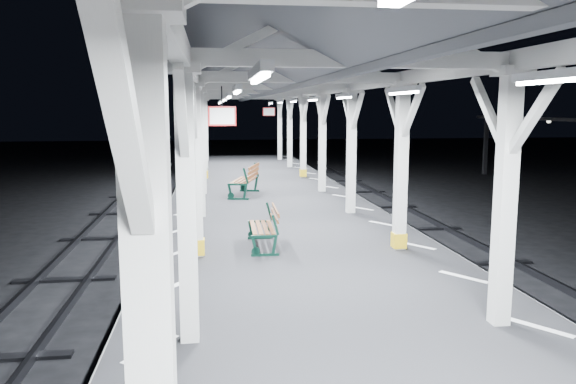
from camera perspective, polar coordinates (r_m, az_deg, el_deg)
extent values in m
plane|color=black|center=(9.56, 3.22, -14.96)|extent=(120.00, 120.00, 0.00)
cube|color=black|center=(9.38, 3.25, -12.15)|extent=(6.00, 50.00, 1.00)
cube|color=silver|center=(9.09, -12.30, -9.66)|extent=(1.00, 48.00, 0.01)
cube|color=silver|center=(9.96, 17.40, -8.24)|extent=(1.00, 48.00, 0.01)
cube|color=#2D2D33|center=(9.78, -24.29, -14.68)|extent=(0.08, 60.00, 0.16)
cube|color=#2D2D33|center=(11.21, 26.69, -11.84)|extent=(0.08, 60.00, 0.16)
cube|color=silver|center=(2.89, -13.69, -16.40)|extent=(0.22, 0.22, 3.20)
cube|color=silver|center=(2.67, -15.01, 18.02)|extent=(0.40, 0.40, 0.12)
cube|color=silver|center=(3.18, -13.41, 7.26)|extent=(0.10, 0.99, 0.99)
cube|color=silver|center=(2.08, -16.35, 6.62)|extent=(0.10, 0.99, 0.99)
cube|color=silver|center=(6.73, -10.23, -1.96)|extent=(0.22, 0.22, 3.20)
cube|color=silver|center=(6.63, -10.62, 12.29)|extent=(0.40, 0.40, 0.12)
cube|color=silver|center=(7.17, -10.29, 7.92)|extent=(0.10, 0.99, 0.99)
cube|color=silver|center=(6.07, -10.74, 7.83)|extent=(0.10, 0.99, 0.99)
cube|color=silver|center=(10.68, -9.33, 1.91)|extent=(0.22, 0.22, 3.20)
cube|color=silver|center=(10.62, -9.55, 10.84)|extent=(0.40, 0.40, 0.12)
cube|color=gold|center=(10.93, -9.15, -5.50)|extent=(0.26, 0.26, 0.30)
cube|color=silver|center=(11.16, -9.40, 8.11)|extent=(0.10, 0.99, 0.99)
cube|color=silver|center=(10.06, -9.58, 8.07)|extent=(0.10, 0.99, 0.99)
cube|color=silver|center=(14.66, -8.92, 3.69)|extent=(0.22, 0.22, 3.20)
cube|color=silver|center=(14.62, -9.07, 10.18)|extent=(0.40, 0.40, 0.12)
cube|color=silver|center=(15.16, -8.98, 8.19)|extent=(0.10, 0.99, 0.99)
cube|color=silver|center=(14.06, -9.07, 8.17)|extent=(0.10, 0.99, 0.99)
cube|color=silver|center=(18.65, -8.68, 4.70)|extent=(0.22, 0.22, 3.20)
cube|color=silver|center=(18.62, -8.80, 9.81)|extent=(0.40, 0.40, 0.12)
cube|color=silver|center=(19.16, -8.74, 8.24)|extent=(0.10, 0.99, 0.99)
cube|color=silver|center=(18.06, -8.79, 8.23)|extent=(0.10, 0.99, 0.99)
cube|color=silver|center=(22.64, -8.53, 5.36)|extent=(0.22, 0.22, 3.20)
cube|color=silver|center=(22.62, -8.62, 9.56)|extent=(0.40, 0.40, 0.12)
cube|color=gold|center=(22.76, -8.45, 1.79)|extent=(0.26, 0.26, 0.30)
cube|color=silver|center=(23.16, -8.58, 8.28)|extent=(0.10, 0.99, 0.99)
cube|color=silver|center=(22.06, -8.61, 8.27)|extent=(0.10, 0.99, 0.99)
cube|color=silver|center=(26.64, -8.42, 5.82)|extent=(0.22, 0.22, 3.20)
cube|color=silver|center=(26.62, -8.50, 9.39)|extent=(0.40, 0.40, 0.12)
cube|color=silver|center=(27.16, -8.46, 8.30)|extent=(0.10, 0.99, 0.99)
cube|color=silver|center=(26.06, -8.49, 8.29)|extent=(0.10, 0.99, 0.99)
cube|color=silver|center=(30.64, -8.34, 6.16)|extent=(0.22, 0.22, 3.20)
cube|color=silver|center=(30.61, -8.41, 9.27)|extent=(0.40, 0.40, 0.12)
cube|color=silver|center=(31.16, -8.38, 8.32)|extent=(0.10, 0.99, 0.99)
cube|color=silver|center=(30.06, -8.40, 8.31)|extent=(0.10, 0.99, 0.99)
cube|color=silver|center=(7.67, 21.18, -1.13)|extent=(0.22, 0.22, 3.20)
cube|color=silver|center=(7.58, 21.87, 11.34)|extent=(0.40, 0.40, 0.12)
cube|color=silver|center=(8.06, 19.73, 7.61)|extent=(0.10, 0.99, 0.99)
cube|color=silver|center=(7.10, 23.83, 7.34)|extent=(0.10, 0.99, 0.99)
cube|color=silver|center=(11.30, 11.40, 2.21)|extent=(0.22, 0.22, 3.20)
cube|color=silver|center=(11.24, 11.65, 10.65)|extent=(0.40, 0.40, 0.12)
cube|color=gold|center=(11.54, 11.20, -4.82)|extent=(0.26, 0.26, 0.30)
cube|color=silver|center=(11.75, 10.69, 8.09)|extent=(0.10, 0.99, 0.99)
cube|color=silver|center=(10.72, 12.55, 8.01)|extent=(0.10, 0.99, 0.99)
cube|color=silver|center=(15.12, 6.45, 3.88)|extent=(0.22, 0.22, 3.20)
cube|color=silver|center=(15.08, 6.56, 10.18)|extent=(0.40, 0.40, 0.12)
cube|color=silver|center=(15.60, 6.02, 8.26)|extent=(0.10, 0.99, 0.99)
cube|color=silver|center=(14.54, 7.06, 8.22)|extent=(0.10, 0.99, 0.99)
cube|color=silver|center=(19.01, 3.50, 4.85)|extent=(0.22, 0.22, 3.20)
cube|color=silver|center=(18.98, 3.55, 9.86)|extent=(0.40, 0.40, 0.12)
cube|color=silver|center=(19.51, 3.22, 8.33)|extent=(0.10, 0.99, 0.99)
cube|color=silver|center=(18.43, 3.87, 8.31)|extent=(0.10, 0.99, 0.99)
cube|color=silver|center=(22.94, 1.55, 5.49)|extent=(0.22, 0.22, 3.20)
cube|color=silver|center=(22.91, 1.57, 9.64)|extent=(0.40, 0.40, 0.12)
cube|color=gold|center=(23.06, 1.54, 1.97)|extent=(0.26, 0.26, 0.30)
cube|color=silver|center=(23.45, 1.35, 8.37)|extent=(0.10, 0.99, 0.99)
cube|color=silver|center=(22.37, 1.80, 8.36)|extent=(0.10, 0.99, 0.99)
cube|color=silver|center=(26.89, 0.18, 5.94)|extent=(0.22, 0.22, 3.20)
cube|color=silver|center=(26.87, 0.18, 9.48)|extent=(0.40, 0.40, 0.12)
cube|color=silver|center=(27.41, 0.02, 8.39)|extent=(0.10, 0.99, 0.99)
cube|color=silver|center=(26.32, 0.34, 8.39)|extent=(0.10, 0.99, 0.99)
cube|color=silver|center=(30.86, -0.85, 6.27)|extent=(0.22, 0.22, 3.20)
cube|color=silver|center=(30.83, -0.86, 9.35)|extent=(0.40, 0.40, 0.12)
cube|color=silver|center=(31.38, -0.98, 8.40)|extent=(0.10, 0.99, 0.99)
cube|color=silver|center=(30.29, -0.73, 8.40)|extent=(0.10, 0.99, 0.99)
cube|color=silver|center=(8.63, -9.98, 12.19)|extent=(0.18, 48.00, 0.24)
cube|color=silver|center=(9.39, 15.79, 11.70)|extent=(0.18, 48.00, 0.24)
cube|color=silver|center=(6.85, 6.79, 13.26)|extent=(4.20, 0.14, 0.20)
cube|color=silver|center=(10.76, 1.36, 11.56)|extent=(4.20, 0.14, 0.20)
cube|color=silver|center=(14.72, -1.14, 10.74)|extent=(4.20, 0.14, 0.20)
cube|color=silver|center=(18.70, -2.57, 10.26)|extent=(4.20, 0.14, 0.20)
cube|color=silver|center=(22.68, -3.50, 9.94)|extent=(4.20, 0.14, 0.20)
cube|color=silver|center=(26.67, -4.14, 9.72)|extent=(4.20, 0.14, 0.20)
cube|color=silver|center=(30.66, -4.62, 9.55)|extent=(4.20, 0.14, 0.20)
cube|color=silver|center=(8.90, 3.52, 18.15)|extent=(0.16, 48.00, 0.20)
cube|color=#494B50|center=(8.69, -5.28, 15.84)|extent=(2.80, 49.00, 1.45)
cube|color=#494B50|center=(9.18, 11.77, 15.30)|extent=(2.80, 49.00, 1.45)
cube|color=silver|center=(4.64, -2.93, 12.13)|extent=(0.10, 1.35, 0.08)
cube|color=white|center=(4.63, -2.93, 11.51)|extent=(0.05, 1.25, 0.05)
cube|color=silver|center=(8.62, -5.20, 10.43)|extent=(0.10, 1.35, 0.08)
cube|color=white|center=(8.62, -5.20, 10.09)|extent=(0.05, 1.25, 0.05)
cube|color=silver|center=(12.62, -6.03, 9.80)|extent=(0.10, 1.35, 0.08)
cube|color=white|center=(12.62, -6.03, 9.57)|extent=(0.05, 1.25, 0.05)
cube|color=silver|center=(16.62, -6.46, 9.47)|extent=(0.10, 1.35, 0.08)
cube|color=white|center=(16.62, -6.46, 9.30)|extent=(0.05, 1.25, 0.05)
cube|color=silver|center=(20.62, -6.72, 9.27)|extent=(0.10, 1.35, 0.08)
cube|color=white|center=(20.61, -6.72, 9.13)|extent=(0.05, 1.25, 0.05)
cube|color=silver|center=(24.61, -6.90, 9.13)|extent=(0.10, 1.35, 0.08)
cube|color=white|center=(24.61, -6.90, 9.01)|extent=(0.05, 1.25, 0.05)
cube|color=silver|center=(28.61, -7.03, 9.03)|extent=(0.10, 1.35, 0.08)
cube|color=white|center=(28.61, -7.02, 8.93)|extent=(0.05, 1.25, 0.05)
cube|color=silver|center=(5.50, 25.70, 10.74)|extent=(0.10, 1.35, 0.08)
cube|color=white|center=(5.50, 25.67, 10.22)|extent=(0.05, 1.25, 0.05)
cube|color=silver|center=(9.12, 11.62, 10.18)|extent=(0.10, 1.35, 0.08)
cube|color=white|center=(9.12, 11.61, 9.87)|extent=(0.05, 1.25, 0.05)
cube|color=silver|center=(12.96, 5.70, 9.76)|extent=(0.10, 1.35, 0.08)
cube|color=white|center=(12.96, 5.70, 9.54)|extent=(0.05, 1.25, 0.05)
cube|color=silver|center=(16.88, 2.52, 9.50)|extent=(0.10, 1.35, 0.08)
cube|color=white|center=(16.88, 2.52, 9.33)|extent=(0.05, 1.25, 0.05)
cube|color=silver|center=(20.83, 0.54, 9.32)|extent=(0.10, 1.35, 0.08)
cube|color=white|center=(20.83, 0.54, 9.18)|extent=(0.05, 1.25, 0.05)
cube|color=silver|center=(24.79, -0.80, 9.19)|extent=(0.10, 1.35, 0.08)
cube|color=white|center=(24.79, -0.80, 9.07)|extent=(0.05, 1.25, 0.05)
cube|color=silver|center=(28.77, -1.78, 9.09)|extent=(0.10, 1.35, 0.08)
cube|color=white|center=(28.77, -1.78, 8.99)|extent=(0.05, 1.25, 0.05)
cylinder|color=black|center=(10.24, -6.75, 9.65)|extent=(0.02, 0.02, 0.36)
cube|color=red|center=(10.24, -6.71, 7.66)|extent=(0.50, 0.03, 0.35)
cube|color=white|center=(10.24, -6.71, 7.66)|extent=(0.44, 0.04, 0.29)
cylinder|color=black|center=(23.58, -1.95, 9.02)|extent=(0.02, 0.02, 0.36)
cube|color=red|center=(23.57, -1.95, 8.16)|extent=(0.50, 0.03, 0.35)
cube|color=white|center=(23.57, -1.95, 8.16)|extent=(0.44, 0.05, 0.29)
cube|color=black|center=(34.46, 19.44, 4.44)|extent=(0.20, 0.20, 3.30)
sphere|color=silver|center=(29.19, 24.97, 6.57)|extent=(0.20, 0.20, 0.20)
sphere|color=silver|center=(34.40, 19.57, 7.05)|extent=(0.20, 0.20, 0.20)
cube|color=black|center=(10.81, -2.34, -6.40)|extent=(0.54, 0.07, 0.05)
cube|color=black|center=(10.75, -3.41, -5.49)|extent=(0.14, 0.05, 0.42)
cube|color=black|center=(10.78, -1.39, -5.44)|extent=(0.13, 0.05, 0.42)
cube|color=black|center=(10.69, -1.30, -3.37)|extent=(0.15, 0.05, 0.40)
cube|color=black|center=(12.21, -2.84, -4.66)|extent=(0.54, 0.07, 0.05)
cube|color=black|center=(12.16, -3.79, -3.85)|extent=(0.14, 0.05, 0.42)
cube|color=black|center=(12.18, -2.00, -3.81)|extent=(0.13, 0.05, 0.42)
cube|color=black|center=(12.11, -1.92, -1.97)|extent=(0.15, 0.05, 0.40)
cube|color=#602F16|center=(11.41, -3.53, -3.64)|extent=(0.11, 1.38, 0.03)
cube|color=#602F16|center=(11.42, -2.94, -3.63)|extent=(0.11, 1.38, 0.03)
cube|color=#602F16|center=(11.43, -2.35, -3.62)|extent=(0.11, 1.38, 0.03)
cube|color=#602F16|center=(11.44, -1.76, -3.61)|extent=(0.11, 1.38, 0.03)
cube|color=#602F16|center=(11.41, -1.45, -2.98)|extent=(0.07, 1.38, 0.09)
cube|color=#602F16|center=(11.39, -1.36, -2.40)|extent=(0.07, 1.38, 0.09)
cube|color=#602F16|center=(11.37, -1.27, -1.81)|extent=(0.07, 1.38, 0.09)
cube|color=black|center=(17.39, -5.08, -0.70)|extent=(0.67, 0.24, 0.07)
cube|color=black|center=(17.41, -5.88, 0.04)|extent=(0.18, 0.10, 0.52)
cube|color=black|center=(17.30, -4.37, 0.01)|extent=(0.17, 0.09, 0.52)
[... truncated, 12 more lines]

